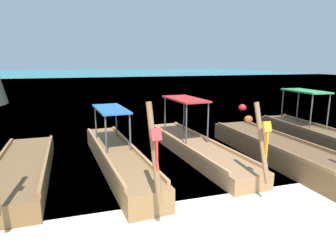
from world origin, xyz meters
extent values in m
plane|color=#147A89|center=(0.00, 62.27, 0.00)|extent=(120.00, 120.00, 0.00)
cube|color=brown|center=(-4.10, 4.84, 0.26)|extent=(1.48, 5.47, 0.51)
cube|color=brown|center=(-3.45, 4.86, 0.56)|extent=(0.18, 5.01, 0.10)
cube|color=brown|center=(-1.43, 4.87, 0.29)|extent=(1.56, 6.51, 0.59)
cube|color=#9F7246|center=(-1.91, 4.83, 0.64)|extent=(0.57, 5.92, 0.10)
cube|color=#9F7246|center=(-0.95, 4.91, 0.64)|extent=(0.57, 5.92, 0.10)
cylinder|color=brown|center=(-1.15, 1.51, 1.53)|extent=(0.18, 0.72, 1.92)
cube|color=red|center=(-1.14, 1.39, 1.91)|extent=(0.21, 0.15, 0.25)
cube|color=red|center=(-1.14, 1.37, 1.48)|extent=(0.04, 0.08, 0.62)
cylinder|color=#4C4C51|center=(-1.78, 4.68, 1.15)|extent=(0.05, 0.05, 1.13)
cylinder|color=#4C4C51|center=(-1.05, 4.74, 1.15)|extent=(0.05, 0.05, 1.13)
cylinder|color=#4C4C51|center=(-1.94, 6.61, 1.15)|extent=(0.05, 0.05, 1.13)
cylinder|color=#4C4C51|center=(-1.21, 6.67, 1.15)|extent=(0.05, 0.05, 1.13)
cube|color=#235BA3|center=(-1.49, 5.67, 1.75)|extent=(1.05, 2.20, 0.06)
cube|color=olive|center=(1.34, 5.41, 0.23)|extent=(1.65, 6.79, 0.46)
cube|color=#AF7F52|center=(0.79, 5.37, 0.51)|extent=(0.51, 6.17, 0.10)
cube|color=#AF7F52|center=(1.89, 5.45, 0.51)|extent=(0.51, 6.17, 0.10)
cylinder|color=brown|center=(1.59, 1.91, 1.38)|extent=(0.17, 0.72, 1.87)
cube|color=orange|center=(1.60, 1.77, 1.79)|extent=(0.21, 0.14, 0.25)
cube|color=orange|center=(1.60, 1.75, 1.34)|extent=(0.04, 0.08, 0.65)
cylinder|color=#4C4C51|center=(0.94, 5.21, 1.16)|extent=(0.05, 0.05, 1.41)
cylinder|color=#4C4C51|center=(1.77, 5.27, 1.16)|extent=(0.05, 0.05, 1.41)
cylinder|color=#4C4C51|center=(0.80, 7.22, 1.16)|extent=(0.05, 0.05, 1.41)
cylinder|color=#4C4C51|center=(1.63, 7.28, 1.16)|extent=(0.05, 0.05, 1.41)
cube|color=#AD2323|center=(1.29, 6.25, 1.90)|extent=(1.16, 2.28, 0.06)
cube|color=brown|center=(3.81, 4.16, 0.32)|extent=(1.40, 6.48, 0.63)
cube|color=brown|center=(3.16, 4.16, 0.68)|extent=(0.09, 5.96, 0.10)
cube|color=brown|center=(4.47, 4.16, 0.68)|extent=(0.09, 5.96, 0.10)
cube|color=brown|center=(6.38, 5.19, 0.32)|extent=(1.52, 6.12, 0.63)
cube|color=brown|center=(5.86, 5.23, 0.68)|extent=(0.46, 5.56, 0.10)
cube|color=brown|center=(6.89, 5.16, 0.68)|extent=(0.46, 5.56, 0.10)
cylinder|color=#4C4C51|center=(5.98, 5.07, 1.34)|extent=(0.05, 0.05, 1.41)
cylinder|color=#4C4C51|center=(6.75, 5.02, 1.34)|extent=(0.05, 0.05, 1.41)
cylinder|color=#4C4C51|center=(6.10, 6.88, 1.34)|extent=(0.05, 0.05, 1.41)
cylinder|color=#4C4C51|center=(6.88, 6.83, 1.34)|extent=(0.05, 0.05, 1.41)
cube|color=#2D844C|center=(6.43, 5.95, 2.07)|extent=(1.08, 2.08, 0.06)
sphere|color=#EA5119|center=(6.09, 9.43, 0.23)|extent=(0.45, 0.45, 0.45)
sphere|color=red|center=(7.87, 12.92, 0.26)|extent=(0.50, 0.50, 0.50)
camera|label=1|loc=(-2.53, -3.78, 3.25)|focal=31.31mm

